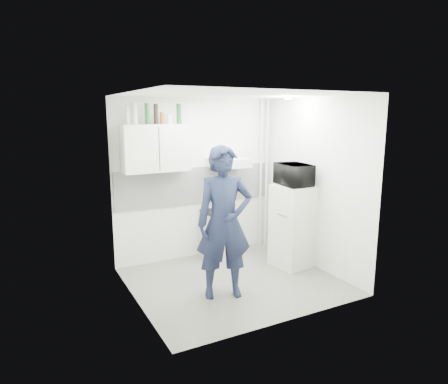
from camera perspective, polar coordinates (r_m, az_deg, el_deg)
name	(u,v)px	position (r m, az deg, el deg)	size (l,w,h in m)	color
floor	(234,281)	(5.84, 1.45, -12.63)	(2.80, 2.80, 0.00)	slate
ceiling	(235,94)	(5.35, 1.59, 13.77)	(2.80, 2.80, 0.00)	white
wall_back	(197,179)	(6.55, -3.83, 1.86)	(2.80, 2.80, 0.00)	silver
wall_left	(133,203)	(4.93, -12.83, -1.49)	(2.60, 2.60, 0.00)	silver
wall_right	(315,184)	(6.24, 12.81, 1.14)	(2.60, 2.60, 0.00)	silver
person	(224,223)	(5.10, 0.03, -4.41)	(0.72, 0.47, 1.97)	#171E36
stove	(218,235)	(6.64, -0.89, -6.13)	(0.48, 0.48, 0.76)	silver
fridge	(292,226)	(6.29, 9.74, -4.81)	(0.53, 0.53, 1.28)	silver
stove_top	(218,212)	(6.54, -0.90, -2.82)	(0.46, 0.46, 0.03)	black
saucepan	(224,208)	(6.49, 0.01, -2.31)	(0.19, 0.19, 0.11)	silver
microwave	(294,175)	(6.12, 9.98, 2.46)	(0.40, 0.59, 0.33)	black
bottle_a	(127,115)	(5.92, -13.65, 10.61)	(0.06, 0.06, 0.26)	#B2B7BC
bottle_b	(135,114)	(5.95, -12.66, 10.84)	(0.08, 0.08, 0.30)	#B2B7BC
bottle_c	(147,114)	(6.00, -10.91, 10.93)	(0.07, 0.07, 0.30)	#144C1E
bottle_d	(156,114)	(6.04, -9.69, 10.92)	(0.07, 0.07, 0.29)	black
canister_a	(162,118)	(6.07, -8.80, 10.39)	(0.07, 0.07, 0.18)	brown
canister_b	(169,119)	(6.11, -7.84, 10.28)	(0.08, 0.08, 0.15)	#B2B7BC
bottle_e	(179,114)	(6.16, -6.46, 11.04)	(0.08, 0.08, 0.30)	#144C1E
upper_cabinet	(156,148)	(6.05, -9.76, 6.21)	(1.00, 0.35, 0.70)	silver
range_hood	(229,163)	(6.49, 0.68, 4.20)	(0.60, 0.50, 0.14)	silver
backsplash	(198,185)	(6.55, -3.77, 0.98)	(2.74, 0.03, 0.60)	white
pipe_a	(266,174)	(7.10, 6.07, 2.55)	(0.05, 0.05, 2.60)	silver
pipe_b	(261,175)	(7.04, 5.26, 2.49)	(0.04, 0.04, 2.60)	silver
ceiling_spot_fixture	(288,99)	(6.06, 9.12, 13.05)	(0.10, 0.10, 0.02)	white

